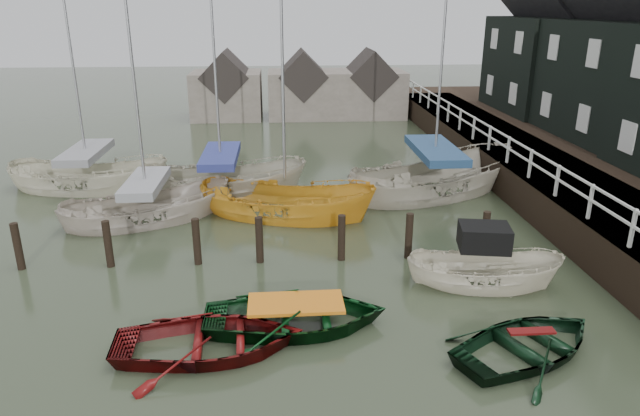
{
  "coord_description": "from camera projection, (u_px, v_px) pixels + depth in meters",
  "views": [
    {
      "loc": [
        -0.5,
        -12.33,
        7.14
      ],
      "look_at": [
        0.61,
        3.67,
        1.4
      ],
      "focal_mm": 32.0,
      "sensor_mm": 36.0,
      "label": 1
    }
  ],
  "objects": [
    {
      "name": "sailboat_a",
      "position": [
        149.0,
        219.0,
        19.96
      ],
      "size": [
        6.26,
        4.21,
        11.04
      ],
      "rotation": [
        0.0,
        0.0,
        1.95
      ],
      "color": "#BEB1A2",
      "rests_on": "ground"
    },
    {
      "name": "sailboat_c",
      "position": [
        286.0,
        215.0,
        20.49
      ],
      "size": [
        6.97,
        4.4,
        10.63
      ],
      "rotation": [
        0.0,
        0.0,
        1.25
      ],
      "color": "gold",
      "rests_on": "ground"
    },
    {
      "name": "rowboat_red",
      "position": [
        210.0,
        352.0,
        12.42
      ],
      "size": [
        4.26,
        3.16,
        0.85
      ],
      "primitive_type": "imported",
      "rotation": [
        0.0,
        0.0,
        1.63
      ],
      "color": "#580C0C",
      "rests_on": "ground"
    },
    {
      "name": "mooring_pilings",
      "position": [
        263.0,
        246.0,
        16.6
      ],
      "size": [
        13.72,
        0.22,
        1.8
      ],
      "color": "black",
      "rests_on": "ground"
    },
    {
      "name": "sailboat_e",
      "position": [
        90.0,
        187.0,
        23.38
      ],
      "size": [
        6.95,
        3.39,
        9.57
      ],
      "rotation": [
        0.0,
        0.0,
        1.44
      ],
      "color": "beige",
      "rests_on": "ground"
    },
    {
      "name": "sailboat_d",
      "position": [
        433.0,
        192.0,
        22.83
      ],
      "size": [
        8.32,
        5.67,
        12.43
      ],
      "rotation": [
        0.0,
        0.0,
        1.96
      ],
      "color": "#BDB4A1",
      "rests_on": "ground"
    },
    {
      "name": "rowboat_green",
      "position": [
        296.0,
        327.0,
        13.38
      ],
      "size": [
        4.29,
        3.08,
        0.88
      ],
      "primitive_type": "imported",
      "rotation": [
        0.0,
        0.0,
        1.58
      ],
      "color": "black",
      "rests_on": "ground"
    },
    {
      "name": "far_sheds",
      "position": [
        300.0,
        89.0,
        37.87
      ],
      "size": [
        14.0,
        4.08,
        4.39
      ],
      "color": "#665B51",
      "rests_on": "ground"
    },
    {
      "name": "sailboat_b",
      "position": [
        223.0,
        192.0,
        22.81
      ],
      "size": [
        6.78,
        2.66,
        11.66
      ],
      "rotation": [
        0.0,
        0.0,
        1.55
      ],
      "color": "#BBB5A0",
      "rests_on": "ground"
    },
    {
      "name": "motorboat",
      "position": [
        482.0,
        282.0,
        15.33
      ],
      "size": [
        4.28,
        2.22,
        2.44
      ],
      "rotation": [
        0.0,
        0.0,
        1.4
      ],
      "color": "silver",
      "rests_on": "ground"
    },
    {
      "name": "pier",
      "position": [
        521.0,
        168.0,
        23.8
      ],
      "size": [
        3.04,
        32.0,
        2.7
      ],
      "color": "black",
      "rests_on": "ground"
    },
    {
      "name": "ground",
      "position": [
        306.0,
        312.0,
        14.02
      ],
      "size": [
        120.0,
        120.0,
        0.0
      ],
      "primitive_type": "plane",
      "color": "#2D3723",
      "rests_on": "ground"
    },
    {
      "name": "rowboat_dkgreen",
      "position": [
        528.0,
        354.0,
        12.36
      ],
      "size": [
        4.45,
        3.95,
        0.76
      ],
      "primitive_type": "imported",
      "rotation": [
        0.0,
        0.0,
        2.01
      ],
      "color": "black",
      "rests_on": "ground"
    }
  ]
}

